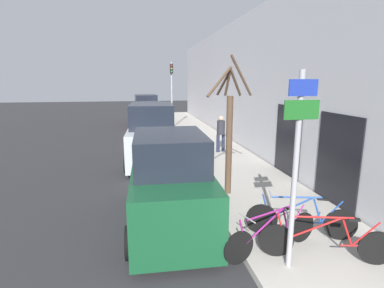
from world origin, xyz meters
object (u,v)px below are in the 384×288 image
at_px(bicycle_0, 325,241).
at_px(pedestrian_near, 221,131).
at_px(parked_car_1, 152,136).
at_px(parked_car_2, 150,121).
at_px(bicycle_1, 273,234).
at_px(parked_car_3, 146,111).
at_px(parked_car_0, 170,184).
at_px(signpost, 296,163).
at_px(street_tree, 229,131).
at_px(traffic_light, 172,86).
at_px(bicycle_2, 300,219).

bearing_deg(bicycle_0, pedestrian_near, 16.12).
xyz_separation_m(parked_car_1, parked_car_2, (0.14, 6.24, -0.15)).
distance_m(bicycle_1, parked_car_2, 13.92).
height_order(parked_car_3, pedestrian_near, parked_car_3).
bearing_deg(parked_car_0, pedestrian_near, 66.57).
xyz_separation_m(signpost, parked_car_2, (-1.87, 14.28, -1.09)).
height_order(parked_car_1, street_tree, street_tree).
relative_size(bicycle_1, parked_car_1, 0.44).
distance_m(parked_car_3, pedestrian_near, 11.39).
distance_m(signpost, traffic_light, 16.44).
relative_size(pedestrian_near, traffic_light, 0.37).
relative_size(signpost, parked_car_0, 0.81).
xyz_separation_m(bicycle_0, traffic_light, (-0.97, 16.36, 2.50)).
height_order(bicycle_0, pedestrian_near, pedestrian_near).
height_order(bicycle_2, parked_car_1, parked_car_1).
height_order(bicycle_1, traffic_light, traffic_light).
relative_size(bicycle_2, traffic_light, 0.48).
relative_size(parked_car_1, pedestrian_near, 2.89).
height_order(bicycle_0, parked_car_3, parked_car_3).
distance_m(bicycle_1, bicycle_2, 0.95).
xyz_separation_m(signpost, pedestrian_near, (1.17, 8.78, -0.95)).
bearing_deg(parked_car_2, bicycle_2, -80.88).
xyz_separation_m(bicycle_2, traffic_light, (-0.97, 15.48, 2.49)).
height_order(signpost, street_tree, street_tree).
relative_size(signpost, bicycle_0, 1.50).
height_order(bicycle_1, parked_car_2, parked_car_2).
distance_m(pedestrian_near, traffic_light, 7.99).
xyz_separation_m(bicycle_0, bicycle_2, (0.00, 0.88, 0.01)).
height_order(parked_car_2, pedestrian_near, parked_car_2).
bearing_deg(pedestrian_near, parked_car_0, -129.93).
distance_m(bicycle_1, street_tree, 3.55).
bearing_deg(parked_car_3, pedestrian_near, -76.89).
bearing_deg(parked_car_1, signpost, -72.99).
height_order(bicycle_0, street_tree, street_tree).
height_order(bicycle_2, pedestrian_near, pedestrian_near).
xyz_separation_m(parked_car_0, parked_car_3, (-0.07, 17.52, 0.02)).
bearing_deg(signpost, parked_car_3, 95.66).
distance_m(bicycle_0, parked_car_0, 3.43).
bearing_deg(street_tree, signpost, -89.78).
bearing_deg(street_tree, bicycle_2, -74.95).
distance_m(parked_car_2, street_tree, 10.79).
bearing_deg(parked_car_2, bicycle_0, -81.56).
bearing_deg(parked_car_2, pedestrian_near, -62.95).
xyz_separation_m(signpost, traffic_light, (-0.24, 16.41, 0.97)).
relative_size(bicycle_1, parked_car_3, 0.46).
xyz_separation_m(bicycle_0, pedestrian_near, (0.44, 8.73, 0.58)).
distance_m(parked_car_0, pedestrian_near, 7.24).
bearing_deg(traffic_light, parked_car_3, 117.28).
bearing_deg(parked_car_2, parked_car_1, -93.23).
bearing_deg(signpost, bicycle_2, 51.81).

